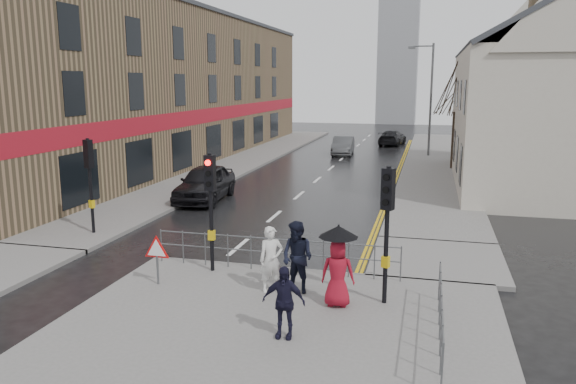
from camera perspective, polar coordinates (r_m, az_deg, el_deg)
The scene contains 24 objects.
ground at distance 16.42m, azimuth -8.57°, elevation -8.49°, with size 120.00×120.00×0.00m, color black.
near_pavement at distance 12.41m, azimuth -1.80°, elevation -14.75°, with size 10.00×9.00×0.14m, color #605E5B.
left_pavement at distance 39.66m, azimuth -4.40°, elevation 3.31°, with size 4.00×44.00×0.14m, color #605E5B.
right_pavement at distance 39.58m, azimuth 14.73°, elevation 2.96°, with size 4.00×40.00×0.14m, color #605E5B.
pavement_bridge_right at distance 18.05m, azimuth 14.93°, elevation -6.69°, with size 4.00×4.20×0.14m, color #605E5B.
building_left_terrace at distance 40.49m, azimuth -12.49°, elevation 10.25°, with size 8.00×42.00×10.00m, color brown.
building_right_cream at distance 32.75m, azimuth 24.96°, elevation 8.92°, with size 9.00×16.40×10.10m.
church_tower at distance 76.43m, azimuth 11.14°, elevation 13.63°, with size 5.00×5.00×18.00m, color gray.
traffic_signal_near_left at distance 15.87m, azimuth -7.89°, elevation 0.05°, with size 0.28×0.27×3.40m.
traffic_signal_near_right at distance 13.58m, azimuth 10.05°, elevation -1.91°, with size 0.34×0.33×3.40m.
traffic_signal_far_left at distance 20.99m, azimuth -19.52°, elevation 2.23°, with size 0.34×0.33×3.40m.
guard_railing_front at distance 16.07m, azimuth -1.37°, elevation -5.58°, with size 7.14×0.04×1.00m.
guard_railing_side at distance 12.37m, azimuth 15.29°, elevation -11.31°, with size 0.04×4.54×1.00m.
warning_sign at distance 15.39m, azimuth -13.19°, elevation -5.94°, with size 0.80×0.07×1.35m.
street_lamp at distance 42.22m, azimuth 14.10°, elevation 9.80°, with size 1.83×0.25×8.00m.
tree_near at distance 36.24m, azimuth 16.75°, elevation 10.17°, with size 2.40×2.40×6.58m.
tree_far at distance 44.26m, azimuth 16.96°, elevation 9.34°, with size 2.40×2.40×5.64m.
pedestrian_a at distance 14.50m, azimuth -1.72°, elevation -6.86°, with size 0.63×0.41×1.72m, color silver.
pedestrian_b at distance 14.44m, azimuth 0.95°, elevation -6.65°, with size 0.91×0.71×1.86m, color black.
pedestrian_with_umbrella at distance 13.58m, azimuth 5.09°, elevation -7.10°, with size 0.96×0.96×2.00m.
pedestrian_d at distance 12.05m, azimuth -0.45°, elevation -11.10°, with size 0.92×0.38×1.57m, color black.
car_parked at distance 26.46m, azimuth -8.43°, elevation 0.92°, with size 1.95×4.85×1.65m, color black.
car_mid at distance 42.83m, azimuth 5.61°, elevation 4.71°, with size 1.46×4.18×1.38m, color #404244.
car_far at distance 49.92m, azimuth 10.54°, elevation 5.44°, with size 1.81×4.44×1.29m, color black.
Camera 1 is at (6.12, -14.21, 5.50)m, focal length 35.00 mm.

